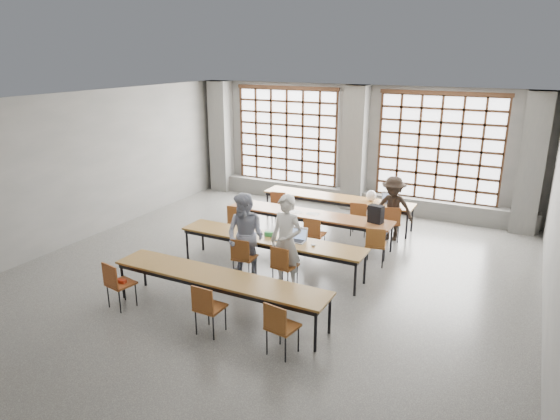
{
  "coord_description": "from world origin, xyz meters",
  "views": [
    {
      "loc": [
        4.42,
        -8.19,
        4.35
      ],
      "look_at": [
        0.06,
        0.4,
        1.3
      ],
      "focal_mm": 32.0,
      "sensor_mm": 36.0,
      "label": 1
    }
  ],
  "objects_px": {
    "desk_row_a": "(337,199)",
    "laptop_front": "(297,238)",
    "desk_row_c": "(271,241)",
    "chair_front_right": "(283,263)",
    "backpack": "(376,214)",
    "desk_row_b": "(309,216)",
    "chair_near_left": "(117,281)",
    "plastic_bag": "(371,196)",
    "chair_back_right": "(392,220)",
    "chair_near_mid": "(207,305)",
    "desk_row_d": "(218,279)",
    "chair_mid_left": "(237,219)",
    "chair_back_mid": "(359,215)",
    "laptop_back": "(389,200)",
    "mouse": "(313,245)",
    "chair_front_left": "(243,255)",
    "student_female": "(246,237)",
    "chair_near_right": "(280,324)",
    "chair_mid_centre": "(314,232)",
    "student_back": "(393,209)",
    "student_male": "(286,242)",
    "phone": "(276,240)",
    "chair_mid_right": "(376,242)",
    "green_box": "(271,234)",
    "chair_back_left": "(279,203)",
    "red_pouch": "(121,281)"
  },
  "relations": [
    {
      "from": "laptop_back",
      "to": "mouse",
      "type": "distance_m",
      "value": 3.6
    },
    {
      "from": "desk_row_a",
      "to": "desk_row_b",
      "type": "xyz_separation_m",
      "value": [
        -0.11,
        -1.59,
        0.0
      ]
    },
    {
      "from": "student_back",
      "to": "phone",
      "type": "xyz_separation_m",
      "value": [
        -1.56,
        -3.04,
        -0.04
      ]
    },
    {
      "from": "desk_row_b",
      "to": "mouse",
      "type": "distance_m",
      "value": 2.08
    },
    {
      "from": "student_male",
      "to": "backpack",
      "type": "distance_m",
      "value": 2.61
    },
    {
      "from": "chair_near_right",
      "to": "desk_row_c",
      "type": "bearing_deg",
      "value": 120.33
    },
    {
      "from": "chair_near_left",
      "to": "chair_back_mid",
      "type": "bearing_deg",
      "value": 64.37
    },
    {
      "from": "desk_row_d",
      "to": "chair_mid_left",
      "type": "bearing_deg",
      "value": 116.6
    },
    {
      "from": "desk_row_a",
      "to": "desk_row_c",
      "type": "height_order",
      "value": "same"
    },
    {
      "from": "student_male",
      "to": "red_pouch",
      "type": "distance_m",
      "value": 3.08
    },
    {
      "from": "chair_front_right",
      "to": "red_pouch",
      "type": "xyz_separation_m",
      "value": [
        -2.23,
        -1.93,
        -0.04
      ]
    },
    {
      "from": "student_back",
      "to": "laptop_front",
      "type": "distance_m",
      "value": 3.07
    },
    {
      "from": "desk_row_a",
      "to": "plastic_bag",
      "type": "bearing_deg",
      "value": 3.18
    },
    {
      "from": "desk_row_c",
      "to": "chair_near_mid",
      "type": "bearing_deg",
      "value": -84.48
    },
    {
      "from": "chair_mid_centre",
      "to": "mouse",
      "type": "relative_size",
      "value": 8.98
    },
    {
      "from": "chair_back_left",
      "to": "chair_mid_left",
      "type": "relative_size",
      "value": 1.0
    },
    {
      "from": "chair_mid_centre",
      "to": "chair_near_right",
      "type": "height_order",
      "value": "same"
    },
    {
      "from": "mouse",
      "to": "desk_row_c",
      "type": "bearing_deg",
      "value": 178.79
    },
    {
      "from": "desk_row_b",
      "to": "chair_back_right",
      "type": "xyz_separation_m",
      "value": [
        1.73,
        0.96,
        -0.13
      ]
    },
    {
      "from": "chair_mid_centre",
      "to": "chair_near_right",
      "type": "xyz_separation_m",
      "value": [
        1.11,
        -3.86,
        0.0
      ]
    },
    {
      "from": "chair_mid_right",
      "to": "phone",
      "type": "distance_m",
      "value": 2.14
    },
    {
      "from": "desk_row_c",
      "to": "laptop_back",
      "type": "bearing_deg",
      "value": 67.36
    },
    {
      "from": "desk_row_c",
      "to": "chair_near_right",
      "type": "relative_size",
      "value": 4.55
    },
    {
      "from": "phone",
      "to": "chair_back_mid",
      "type": "bearing_deg",
      "value": 75.07
    },
    {
      "from": "chair_near_left",
      "to": "plastic_bag",
      "type": "distance_m",
      "value": 6.7
    },
    {
      "from": "desk_row_b",
      "to": "desk_row_d",
      "type": "xyz_separation_m",
      "value": [
        0.02,
        -3.86,
        0.0
      ]
    },
    {
      "from": "backpack",
      "to": "desk_row_b",
      "type": "bearing_deg",
      "value": -166.56
    },
    {
      "from": "chair_near_right",
      "to": "laptop_back",
      "type": "height_order",
      "value": "laptop_back"
    },
    {
      "from": "chair_near_left",
      "to": "chair_near_mid",
      "type": "xyz_separation_m",
      "value": [
        1.91,
        -0.0,
        0.0
      ]
    },
    {
      "from": "chair_front_right",
      "to": "chair_near_left",
      "type": "bearing_deg",
      "value": -138.2
    },
    {
      "from": "desk_row_b",
      "to": "chair_near_mid",
      "type": "distance_m",
      "value": 4.5
    },
    {
      "from": "student_male",
      "to": "chair_front_left",
      "type": "bearing_deg",
      "value": -164.63
    },
    {
      "from": "chair_mid_centre",
      "to": "student_male",
      "type": "xyz_separation_m",
      "value": [
        0.17,
        -1.72,
        0.38
      ]
    },
    {
      "from": "desk_row_d",
      "to": "phone",
      "type": "xyz_separation_m",
      "value": [
        0.12,
        1.91,
        0.07
      ]
    },
    {
      "from": "desk_row_c",
      "to": "chair_front_right",
      "type": "xyz_separation_m",
      "value": [
        0.59,
        -0.63,
        -0.13
      ]
    },
    {
      "from": "chair_front_left",
      "to": "chair_front_right",
      "type": "xyz_separation_m",
      "value": [
        0.88,
        0.0,
        0.0
      ]
    },
    {
      "from": "chair_back_mid",
      "to": "backpack",
      "type": "xyz_separation_m",
      "value": [
        0.68,
        -0.91,
        0.39
      ]
    },
    {
      "from": "desk_row_a",
      "to": "laptop_front",
      "type": "xyz_separation_m",
      "value": [
        0.41,
        -3.33,
        0.13
      ]
    },
    {
      "from": "student_back",
      "to": "student_female",
      "type": "bearing_deg",
      "value": -121.74
    },
    {
      "from": "chair_back_right",
      "to": "laptop_front",
      "type": "relative_size",
      "value": 2.39
    },
    {
      "from": "desk_row_b",
      "to": "desk_row_d",
      "type": "relative_size",
      "value": 1.0
    },
    {
      "from": "student_female",
      "to": "mouse",
      "type": "distance_m",
      "value": 1.34
    },
    {
      "from": "laptop_back",
      "to": "chair_front_left",
      "type": "bearing_deg",
      "value": -113.0
    },
    {
      "from": "chair_near_mid",
      "to": "phone",
      "type": "relative_size",
      "value": 6.77
    },
    {
      "from": "backpack",
      "to": "chair_mid_centre",
      "type": "bearing_deg",
      "value": -138.79
    },
    {
      "from": "chair_mid_left",
      "to": "student_back",
      "type": "bearing_deg",
      "value": 27.44
    },
    {
      "from": "desk_row_b",
      "to": "chair_back_right",
      "type": "distance_m",
      "value": 1.99
    },
    {
      "from": "green_box",
      "to": "desk_row_c",
      "type": "bearing_deg",
      "value": -57.99
    },
    {
      "from": "chair_mid_centre",
      "to": "student_back",
      "type": "distance_m",
      "value": 2.17
    },
    {
      "from": "student_male",
      "to": "phone",
      "type": "bearing_deg",
      "value": 143.55
    }
  ]
}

